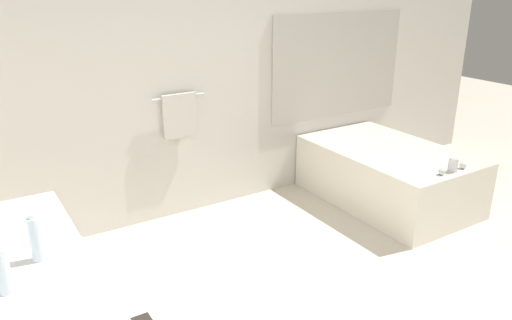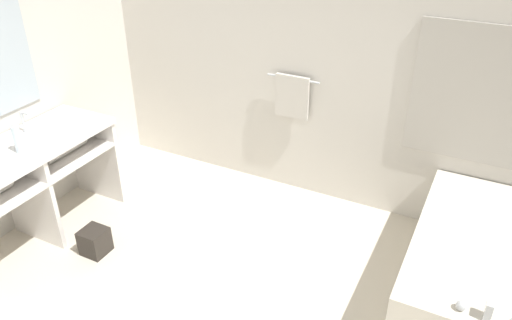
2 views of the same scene
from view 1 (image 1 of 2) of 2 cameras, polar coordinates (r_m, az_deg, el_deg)
The scene contains 5 objects.
wall_back_with_blinds at distance 4.66m, azimuth -5.28°, elevation 10.22°, with size 7.40×0.13×2.70m.
vanity_counter at distance 2.79m, azimuth -24.69°, elevation -14.43°, with size 0.62×1.56×0.89m.
bathtub at distance 5.16m, azimuth 14.78°, elevation -1.36°, with size 1.05×1.66×0.68m.
water_bottle_1 at distance 2.58m, azimuth -23.85°, elevation -8.22°, with size 0.06×0.06×0.24m.
water_bottle_2 at distance 2.39m, azimuth -26.97°, elevation -11.20°, with size 0.06×0.06×0.23m.
Camera 1 is at (-2.01, -1.88, 2.16)m, focal length 35.00 mm.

